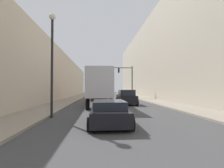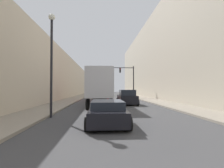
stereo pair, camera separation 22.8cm
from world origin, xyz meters
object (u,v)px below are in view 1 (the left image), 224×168
at_px(semi_truck, 99,86).
at_px(suv_car, 126,97).
at_px(sedan_car, 109,112).
at_px(street_lamp, 52,51).
at_px(traffic_signal_gantry, 122,76).

relative_size(semi_truck, suv_car, 2.79).
bearing_deg(suv_car, semi_truck, 173.81).
height_order(sedan_car, suv_car, suv_car).
xyz_separation_m(sedan_car, suv_car, (2.74, 11.45, 0.21)).
height_order(semi_truck, suv_car, semi_truck).
bearing_deg(sedan_car, semi_truck, 92.47).
xyz_separation_m(semi_truck, street_lamp, (-3.16, -9.60, 2.27)).
bearing_deg(street_lamp, suv_car, 55.26).
bearing_deg(suv_car, sedan_car, -103.47).
bearing_deg(traffic_signal_gantry, suv_car, -95.19).
relative_size(sedan_car, suv_car, 0.98).
height_order(sedan_car, traffic_signal_gantry, traffic_signal_gantry).
height_order(suv_car, street_lamp, street_lamp).
height_order(semi_truck, street_lamp, street_lamp).
distance_m(semi_truck, traffic_signal_gantry, 13.18).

